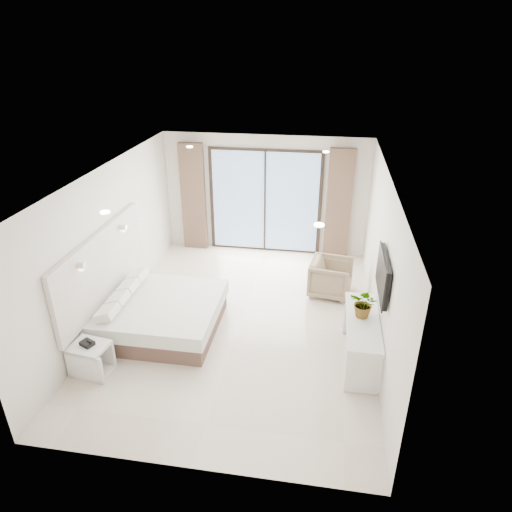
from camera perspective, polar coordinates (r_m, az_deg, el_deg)
The scene contains 8 objects.
ground at distance 8.25m, azimuth -1.95°, elevation -8.21°, with size 6.20×6.20×0.00m, color beige.
room_shell at distance 8.13m, azimuth -2.58°, elevation 3.92°, with size 4.62×6.22×2.72m.
bed at distance 8.09m, azimuth -11.88°, elevation -7.15°, with size 1.97×1.88×0.69m.
nightstand at distance 7.44m, azimuth -19.93°, elevation -11.98°, with size 0.61×0.53×0.50m.
phone at distance 7.29m, azimuth -20.35°, elevation -10.20°, with size 0.19×0.15×0.06m, color black.
console_desk at distance 7.22m, azimuth 13.09°, elevation -9.14°, with size 0.50×1.60×0.77m.
plant at distance 7.09m, azimuth 13.37°, elevation -6.15°, with size 0.41×0.46×0.36m, color #33662D.
armchair at distance 9.00m, azimuth 9.35°, elevation -2.48°, with size 0.77×0.72×0.79m, color #937960.
Camera 1 is at (1.35, -6.68, 4.65)m, focal length 32.00 mm.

